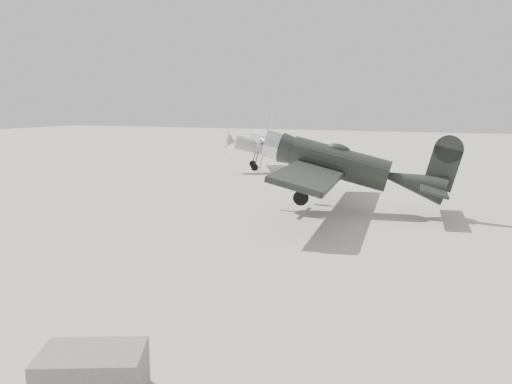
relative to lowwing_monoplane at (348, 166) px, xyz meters
The scene contains 4 objects.
ground 7.96m from the lowwing_monoplane, 108.54° to the right, with size 160.00×160.00×0.00m, color #A5A092.
lowwing_monoplane is the anchor object (origin of this frame).
highwing_monoplane 14.57m from the lowwing_monoplane, 124.95° to the left, with size 7.95×10.08×2.97m.
equipment_block 16.86m from the lowwing_monoplane, 92.44° to the right, with size 1.75×1.09×0.87m, color slate.
Camera 1 is at (7.30, -15.64, 4.99)m, focal length 35.00 mm.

